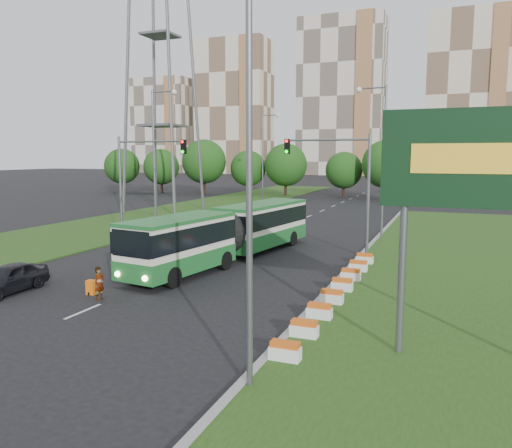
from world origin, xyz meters
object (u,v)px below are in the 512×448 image
at_px(traffic_mast_median, 344,175).
at_px(pedestrian, 99,283).
at_px(car_left_near, 8,278).
at_px(car_left_far, 189,232).
at_px(billboard, 484,170).
at_px(articulated_bus, 228,233).
at_px(transmission_pylon, 160,17).
at_px(traffic_mast_left, 138,172).
at_px(shopping_trolley, 91,287).

xyz_separation_m(traffic_mast_median, pedestrian, (-8.26, -14.30, -4.58)).
xyz_separation_m(car_left_near, pedestrian, (4.89, 0.65, 0.06)).
relative_size(traffic_mast_median, car_left_far, 1.64).
bearing_deg(billboard, car_left_far, 139.08).
bearing_deg(articulated_bus, transmission_pylon, 138.25).
bearing_deg(billboard, traffic_mast_left, 146.45).
xyz_separation_m(transmission_pylon, car_left_far, (12.82, -17.16, -21.20)).
bearing_deg(pedestrian, car_left_near, 105.63).
bearing_deg(transmission_pylon, traffic_mast_left, -63.14).
relative_size(billboard, articulated_bus, 0.46).
distance_m(billboard, transmission_pylon, 49.47).
bearing_deg(car_left_near, billboard, -5.00).
height_order(traffic_mast_left, pedestrian, traffic_mast_left).
distance_m(billboard, articulated_bus, 18.84).
distance_m(traffic_mast_median, transmission_pylon, 34.86).
bearing_deg(car_left_far, articulated_bus, -49.04).
bearing_deg(traffic_mast_left, billboard, -33.55).
xyz_separation_m(traffic_mast_left, transmission_pylon, (-9.62, 19.00, 16.65)).
relative_size(billboard, shopping_trolley, 11.63).
xyz_separation_m(traffic_mast_median, articulated_bus, (-6.45, -4.09, -3.60)).
relative_size(articulated_bus, shopping_trolley, 25.24).
bearing_deg(shopping_trolley, pedestrian, -34.34).
relative_size(traffic_mast_median, articulated_bus, 0.46).
distance_m(billboard, traffic_mast_left, 27.16).
bearing_deg(shopping_trolley, billboard, -11.10).
distance_m(billboard, car_left_far, 26.27).
bearing_deg(traffic_mast_median, shopping_trolley, -123.90).
xyz_separation_m(traffic_mast_median, shopping_trolley, (-9.22, -13.72, -5.01)).
bearing_deg(car_left_near, pedestrian, 5.51).
bearing_deg(pedestrian, car_left_far, 21.79).
xyz_separation_m(transmission_pylon, articulated_bus, (18.33, -22.09, -20.25)).
bearing_deg(shopping_trolley, traffic_mast_median, 52.78).
relative_size(transmission_pylon, pedestrian, 28.61).
xyz_separation_m(billboard, traffic_mast_left, (-22.63, 15.00, -0.81)).
xyz_separation_m(car_left_far, shopping_trolley, (2.74, -14.57, -0.46)).
xyz_separation_m(billboard, traffic_mast_median, (-7.47, 16.00, -0.81)).
distance_m(pedestrian, shopping_trolley, 1.20).
xyz_separation_m(billboard, car_left_far, (-19.43, 16.85, -5.36)).
bearing_deg(transmission_pylon, billboard, -46.52).
relative_size(traffic_mast_median, shopping_trolley, 11.63).
bearing_deg(articulated_bus, car_left_near, -113.10).
relative_size(car_left_far, shopping_trolley, 7.10).
bearing_deg(traffic_mast_left, articulated_bus, -19.56).
bearing_deg(car_left_far, billboard, -48.11).
bearing_deg(articulated_bus, car_left_far, 146.72).
bearing_deg(traffic_mast_median, car_left_far, 175.97).
relative_size(transmission_pylon, articulated_bus, 2.53).
distance_m(transmission_pylon, car_left_far, 30.13).
distance_m(car_left_near, pedestrian, 4.93).
distance_m(traffic_mast_left, pedestrian, 15.67).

